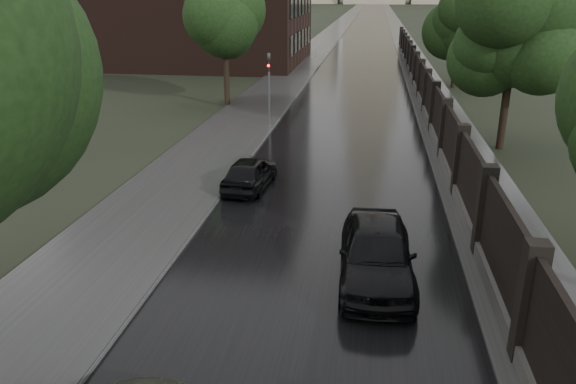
{
  "coord_description": "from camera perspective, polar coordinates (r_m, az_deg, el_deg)",
  "views": [
    {
      "loc": [
        1.29,
        -5.33,
        7.26
      ],
      "look_at": [
        -1.06,
        10.33,
        1.5
      ],
      "focal_mm": 35.0,
      "sensor_mm": 36.0,
      "label": 1
    }
  ],
  "objects": [
    {
      "name": "tree_right_b",
      "position": [
        28.12,
        21.92,
        13.88
      ],
      "size": [
        4.08,
        4.08,
        7.01
      ],
      "color": "black",
      "rests_on": "ground"
    },
    {
      "name": "sidewalk_left",
      "position": [
        195.6,
        6.71,
        17.74
      ],
      "size": [
        4.0,
        420.0,
        0.16
      ],
      "primitive_type": "cube",
      "color": "#2D2D2D",
      "rests_on": "ground"
    },
    {
      "name": "car_right_near",
      "position": [
        14.82,
        8.99,
        -6.09
      ],
      "size": [
        2.08,
        4.81,
        1.62
      ],
      "primitive_type": "imported",
      "rotation": [
        0.0,
        0.0,
        0.04
      ],
      "color": "black",
      "rests_on": "ground"
    },
    {
      "name": "hatchback_left",
      "position": [
        21.53,
        -3.89,
        1.98
      ],
      "size": [
        1.75,
        3.77,
        1.25
      ],
      "primitive_type": "imported",
      "rotation": [
        0.0,
        0.0,
        3.07
      ],
      "color": "black",
      "rests_on": "ground"
    },
    {
      "name": "fence_right",
      "position": [
        38.01,
        13.61,
        9.96
      ],
      "size": [
        0.45,
        75.72,
        2.7
      ],
      "color": "#383533",
      "rests_on": "ground"
    },
    {
      "name": "road",
      "position": [
        195.47,
        8.55,
        17.64
      ],
      "size": [
        8.0,
        420.0,
        0.02
      ],
      "primitive_type": "cube",
      "color": "black",
      "rests_on": "ground"
    },
    {
      "name": "verge_right",
      "position": [
        195.51,
        10.24,
        17.56
      ],
      "size": [
        3.0,
        420.0,
        0.08
      ],
      "primitive_type": "cube",
      "color": "#2D2D2D",
      "rests_on": "ground"
    },
    {
      "name": "traffic_light",
      "position": [
        31.22,
        -1.93,
        11.01
      ],
      "size": [
        0.16,
        0.32,
        4.0
      ],
      "color": "#59595E",
      "rests_on": "ground"
    },
    {
      "name": "tree_right_c",
      "position": [
        45.81,
        17.0,
        16.26
      ],
      "size": [
        4.08,
        4.08,
        7.01
      ],
      "color": "black",
      "rests_on": "ground"
    },
    {
      "name": "tree_left_far",
      "position": [
        36.59,
        -6.47,
        16.69
      ],
      "size": [
        4.25,
        4.25,
        7.39
      ],
      "color": "black",
      "rests_on": "ground"
    }
  ]
}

